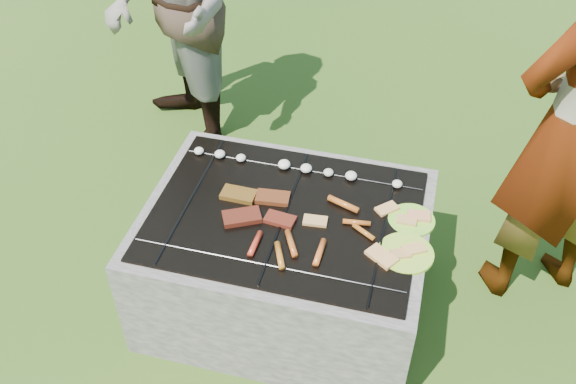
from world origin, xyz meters
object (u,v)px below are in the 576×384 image
plate_far (412,220)px  plate_near (406,253)px  fire_pit (285,262)px  bystander (170,7)px

plate_far → plate_near: size_ratio=0.77×
plate_near → fire_pit: bearing=169.6°
fire_pit → plate_far: 0.66m
plate_far → plate_near: 0.21m
plate_far → bystander: size_ratio=0.12×
fire_pit → bystander: (-1.00, 1.16, 0.66)m
fire_pit → bystander: size_ratio=0.69×
plate_far → bystander: bearing=145.9°
plate_far → plate_near: (-0.00, -0.21, -0.00)m
fire_pit → plate_near: size_ratio=4.50×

